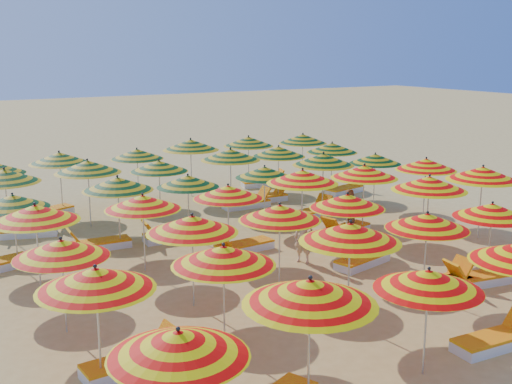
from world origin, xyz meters
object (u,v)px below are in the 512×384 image
lounger_1 (495,340)px  lounger_4 (440,284)px  umbrella_28 (323,159)px  umbrella_7 (223,256)px  umbrella_31 (88,167)px  lounger_5 (476,279)px  umbrella_30 (4,176)px  umbrella_34 (279,152)px  umbrella_12 (61,249)px  beachgoer_b (349,210)px  umbrella_27 (265,172)px  umbrella_15 (347,201)px  umbrella_17 (483,173)px  umbrella_40 (248,141)px  lounger_12 (171,236)px  umbrella_18 (35,213)px  umbrella_22 (364,172)px  lounger_3 (132,362)px  umbrella_0 (178,344)px  umbrella_39 (191,145)px  umbrella_41 (303,139)px  lounger_20 (264,183)px  umbrella_33 (230,155)px  umbrella_6 (96,279)px  umbrella_38 (137,154)px  lounger_19 (47,212)px  umbrella_9 (427,221)px  umbrella_24 (13,201)px  umbrella_25 (118,184)px  umbrella_23 (426,164)px  lounger_8 (243,246)px  beachgoer_a (304,237)px  umbrella_2 (428,280)px  umbrella_19 (143,202)px  lounger_13 (310,213)px  umbrella_35 (332,148)px  umbrella_8 (350,232)px  umbrella_1 (310,292)px  lounger_14 (27,231)px  umbrella_26 (188,181)px  lounger_15 (247,203)px  lounger_16 (265,197)px  lounger_9 (345,230)px  umbrella_13 (192,224)px

lounger_1 → lounger_4: size_ratio=1.01×
umbrella_28 → umbrella_7: bearing=-136.6°
umbrella_7 → umbrella_28: 10.29m
umbrella_31 → lounger_5: size_ratio=1.33×
umbrella_30 → umbrella_34: bearing=0.8°
umbrella_12 → beachgoer_b: (9.53, 2.94, -1.11)m
umbrella_27 → umbrella_15: bearing=-94.6°
umbrella_17 → umbrella_40: (-2.34, 9.83, -0.09)m
lounger_4 → lounger_12: size_ratio=0.99×
umbrella_18 → umbrella_7: bearing=-63.5°
umbrella_22 → lounger_3: 10.48m
umbrella_30 → lounger_4: size_ratio=1.35×
umbrella_0 → umbrella_39: umbrella_39 is taller
umbrella_41 → lounger_20: (-1.79, 0.21, -1.74)m
lounger_3 → umbrella_33: bearing=48.9°
umbrella_6 → umbrella_28: 12.22m
umbrella_39 → umbrella_7: bearing=-112.1°
lounger_12 → umbrella_17: bearing=154.6°
umbrella_7 → umbrella_38: umbrella_7 is taller
lounger_19 → beachgoer_b: 10.21m
umbrella_9 → umbrella_28: umbrella_28 is taller
umbrella_22 → lounger_12: (-5.46, 2.21, -1.77)m
umbrella_22 → umbrella_24: size_ratio=1.23×
umbrella_24 → umbrella_25: umbrella_25 is taller
umbrella_23 → umbrella_34: size_ratio=1.17×
lounger_8 → beachgoer_a: (0.94, -1.63, 0.54)m
umbrella_40 → umbrella_18: bearing=-142.9°
lounger_12 → umbrella_34: bearing=-150.1°
umbrella_2 → umbrella_34: size_ratio=1.11×
umbrella_19 → umbrella_28: 7.55m
umbrella_9 → lounger_13: size_ratio=1.31×
umbrella_2 → umbrella_22: bearing=57.2°
umbrella_35 → umbrella_38: size_ratio=1.04×
lounger_4 → umbrella_22: bearing=74.0°
umbrella_31 → umbrella_7: bearing=-91.5°
umbrella_8 → lounger_19: umbrella_8 is taller
lounger_12 → umbrella_6: bearing=62.2°
umbrella_1 → lounger_14: (-1.89, 12.21, -1.82)m
umbrella_23 → umbrella_24: size_ratio=1.25×
umbrella_24 → umbrella_33: umbrella_33 is taller
umbrella_40 → umbrella_25: bearing=-144.1°
umbrella_7 → lounger_4: size_ratio=1.41×
umbrella_23 → umbrella_26: umbrella_23 is taller
lounger_1 → lounger_15: (1.38, 11.99, 0.00)m
umbrella_18 → umbrella_22: bearing=-0.1°
umbrella_30 → lounger_5: size_ratio=1.31×
umbrella_26 → umbrella_30: size_ratio=1.04×
lounger_16 → lounger_9: bearing=-87.3°
umbrella_8 → umbrella_13: (-2.39, 2.44, -0.07)m
umbrella_15 → lounger_15: bearing=81.4°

